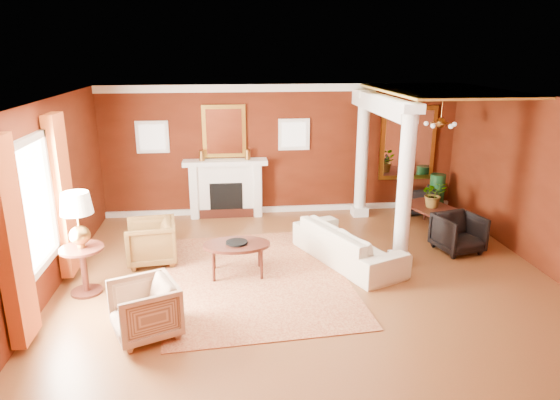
{
  "coord_description": "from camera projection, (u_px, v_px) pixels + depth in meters",
  "views": [
    {
      "loc": [
        -1.29,
        -7.5,
        3.63
      ],
      "look_at": [
        -0.38,
        0.62,
        1.15
      ],
      "focal_mm": 32.0,
      "sensor_mm": 36.0,
      "label": 1
    }
  ],
  "objects": [
    {
      "name": "ground",
      "position": [
        307.0,
        276.0,
        8.33
      ],
      "size": [
        8.0,
        8.0,
        0.0
      ],
      "primitive_type": "plane",
      "color": "brown",
      "rests_on": "ground"
    },
    {
      "name": "room_shell",
      "position": [
        309.0,
        157.0,
        7.74
      ],
      "size": [
        8.04,
        7.04,
        2.92
      ],
      "color": "#551C0B",
      "rests_on": "ground"
    },
    {
      "name": "fireplace",
      "position": [
        226.0,
        188.0,
        11.16
      ],
      "size": [
        1.85,
        0.42,
        1.29
      ],
      "color": "white",
      "rests_on": "ground"
    },
    {
      "name": "overmantel_mirror",
      "position": [
        224.0,
        131.0,
        10.92
      ],
      "size": [
        0.95,
        0.07,
        1.15
      ],
      "color": "gold",
      "rests_on": "fireplace"
    },
    {
      "name": "flank_window_left",
      "position": [
        152.0,
        137.0,
        10.8
      ],
      "size": [
        0.7,
        0.07,
        0.7
      ],
      "color": "white",
      "rests_on": "room_shell"
    },
    {
      "name": "flank_window_right",
      "position": [
        294.0,
        134.0,
        11.13
      ],
      "size": [
        0.7,
        0.07,
        0.7
      ],
      "color": "white",
      "rests_on": "room_shell"
    },
    {
      "name": "left_window",
      "position": [
        39.0,
        215.0,
        6.93
      ],
      "size": [
        0.21,
        2.55,
        2.6
      ],
      "color": "white",
      "rests_on": "room_shell"
    },
    {
      "name": "column_front",
      "position": [
        405.0,
        186.0,
        8.38
      ],
      "size": [
        0.36,
        0.36,
        2.8
      ],
      "color": "white",
      "rests_on": "ground"
    },
    {
      "name": "column_back",
      "position": [
        362.0,
        154.0,
        10.95
      ],
      "size": [
        0.36,
        0.36,
        2.8
      ],
      "color": "white",
      "rests_on": "ground"
    },
    {
      "name": "header_beam",
      "position": [
        380.0,
        104.0,
        9.56
      ],
      "size": [
        0.3,
        3.2,
        0.32
      ],
      "primitive_type": "cube",
      "color": "white",
      "rests_on": "column_front"
    },
    {
      "name": "amber_ceiling",
      "position": [
        442.0,
        91.0,
        9.46
      ],
      "size": [
        2.3,
        3.4,
        0.04
      ],
      "primitive_type": "cube",
      "color": "gold",
      "rests_on": "room_shell"
    },
    {
      "name": "dining_mirror",
      "position": [
        408.0,
        143.0,
        11.47
      ],
      "size": [
        1.3,
        0.07,
        1.7
      ],
      "color": "gold",
      "rests_on": "room_shell"
    },
    {
      "name": "chandelier",
      "position": [
        441.0,
        123.0,
        9.7
      ],
      "size": [
        0.6,
        0.62,
        0.75
      ],
      "color": "#A57533",
      "rests_on": "room_shell"
    },
    {
      "name": "crown_trim",
      "position": [
        283.0,
        88.0,
        10.8
      ],
      "size": [
        8.0,
        0.08,
        0.16
      ],
      "primitive_type": "cube",
      "color": "white",
      "rests_on": "room_shell"
    },
    {
      "name": "base_trim",
      "position": [
        283.0,
        209.0,
        11.6
      ],
      "size": [
        8.0,
        0.08,
        0.12
      ],
      "primitive_type": "cube",
      "color": "white",
      "rests_on": "ground"
    },
    {
      "name": "rug",
      "position": [
        256.0,
        277.0,
        8.26
      ],
      "size": [
        3.21,
        4.11,
        0.02
      ],
      "primitive_type": "cube",
      "rotation": [
        0.0,
        0.0,
        0.08
      ],
      "color": "maroon",
      "rests_on": "ground"
    },
    {
      "name": "sofa",
      "position": [
        348.0,
        238.0,
        8.77
      ],
      "size": [
        1.51,
        2.36,
        0.89
      ],
      "primitive_type": "imported",
      "rotation": [
        0.0,
        0.0,
        1.98
      ],
      "color": "white",
      "rests_on": "ground"
    },
    {
      "name": "armchair_leopard",
      "position": [
        151.0,
        240.0,
        8.74
      ],
      "size": [
        0.86,
        0.91,
        0.85
      ],
      "primitive_type": "imported",
      "rotation": [
        0.0,
        0.0,
        -1.46
      ],
      "color": "black",
      "rests_on": "ground"
    },
    {
      "name": "armchair_stripe",
      "position": [
        144.0,
        307.0,
        6.5
      ],
      "size": [
        1.0,
        1.02,
        0.82
      ],
      "primitive_type": "imported",
      "rotation": [
        0.0,
        0.0,
        -1.17
      ],
      "color": "tan",
      "rests_on": "ground"
    },
    {
      "name": "coffee_table",
      "position": [
        237.0,
        246.0,
        8.23
      ],
      "size": [
        1.11,
        1.11,
        0.56
      ],
      "rotation": [
        0.0,
        0.0,
        0.25
      ],
      "color": "black",
      "rests_on": "ground"
    },
    {
      "name": "coffee_book",
      "position": [
        234.0,
        238.0,
        8.18
      ],
      "size": [
        0.15,
        0.05,
        0.21
      ],
      "primitive_type": "imported",
      "rotation": [
        0.0,
        0.0,
        0.21
      ],
      "color": "black",
      "rests_on": "coffee_table"
    },
    {
      "name": "side_table",
      "position": [
        79.0,
        226.0,
        7.43
      ],
      "size": [
        0.65,
        0.65,
        1.62
      ],
      "rotation": [
        0.0,
        0.0,
        0.34
      ],
      "color": "black",
      "rests_on": "ground"
    },
    {
      "name": "dining_table",
      "position": [
        435.0,
        213.0,
        10.25
      ],
      "size": [
        0.92,
        1.53,
        0.81
      ],
      "primitive_type": "imported",
      "rotation": [
        0.0,
        0.0,
        1.88
      ],
      "color": "black",
      "rests_on": "ground"
    },
    {
      "name": "dining_chair_near",
      "position": [
        459.0,
        231.0,
        9.23
      ],
      "size": [
        0.9,
        0.87,
        0.78
      ],
      "primitive_type": "imported",
      "rotation": [
        0.0,
        0.0,
        0.23
      ],
      "color": "black",
      "rests_on": "ground"
    },
    {
      "name": "dining_chair_far",
      "position": [
        418.0,
        199.0,
        11.4
      ],
      "size": [
        0.74,
        0.7,
        0.68
      ],
      "primitive_type": "imported",
      "rotation": [
        0.0,
        0.0,
        3.02
      ],
      "color": "black",
      "rests_on": "ground"
    },
    {
      "name": "green_urn",
      "position": [
        436.0,
        197.0,
        11.45
      ],
      "size": [
        0.38,
        0.38,
        0.92
      ],
      "color": "#123A1A",
      "rests_on": "ground"
    },
    {
      "name": "potted_plant",
      "position": [
        435.0,
        183.0,
        10.13
      ],
      "size": [
        0.54,
        0.59,
        0.43
      ],
      "primitive_type": "imported",
      "rotation": [
        0.0,
        0.0,
        -0.09
      ],
      "color": "#26591E",
      "rests_on": "dining_table"
    }
  ]
}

